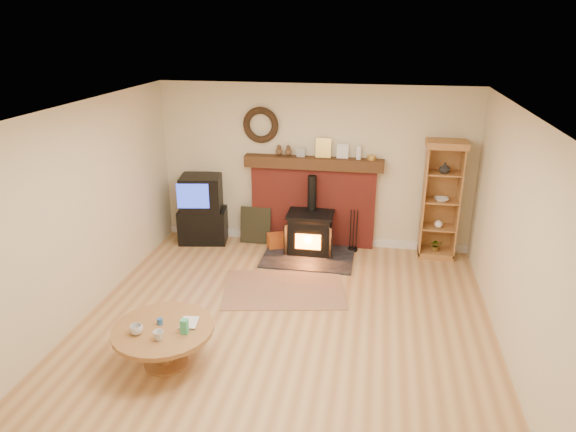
% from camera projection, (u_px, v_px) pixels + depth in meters
% --- Properties ---
extents(ground, '(5.50, 5.50, 0.00)m').
position_uv_depth(ground, '(282.00, 332.00, 6.12)').
color(ground, '#A67345').
rests_on(ground, ground).
extents(room_shell, '(5.02, 5.52, 2.61)m').
position_uv_depth(room_shell, '(282.00, 193.00, 5.60)').
color(room_shell, beige).
rests_on(room_shell, ground).
extents(chimney_breast, '(2.20, 0.22, 1.78)m').
position_uv_depth(chimney_breast, '(313.00, 198.00, 8.29)').
color(chimney_breast, maroon).
rests_on(chimney_breast, ground).
extents(wood_stove, '(1.40, 1.00, 1.24)m').
position_uv_depth(wood_stove, '(310.00, 235.00, 8.09)').
color(wood_stove, black).
rests_on(wood_stove, ground).
extents(area_rug, '(1.84, 1.43, 0.01)m').
position_uv_depth(area_rug, '(284.00, 289.00, 7.10)').
color(area_rug, brown).
rests_on(area_rug, ground).
extents(tv_unit, '(0.85, 0.66, 1.13)m').
position_uv_depth(tv_unit, '(202.00, 210.00, 8.50)').
color(tv_unit, black).
rests_on(tv_unit, ground).
extents(curio_cabinet, '(0.59, 0.43, 1.85)m').
position_uv_depth(curio_cabinet, '(441.00, 200.00, 7.81)').
color(curio_cabinet, olive).
rests_on(curio_cabinet, ground).
extents(firelog_box, '(0.44, 0.37, 0.24)m').
position_uv_depth(firelog_box, '(280.00, 241.00, 8.37)').
color(firelog_box, '#C1930A').
rests_on(firelog_box, ground).
extents(leaning_painting, '(0.51, 0.14, 0.61)m').
position_uv_depth(leaning_painting, '(256.00, 225.00, 8.51)').
color(leaning_painting, black).
rests_on(leaning_painting, ground).
extents(fire_tools, '(0.16, 0.16, 0.70)m').
position_uv_depth(fire_tools, '(353.00, 243.00, 8.26)').
color(fire_tools, black).
rests_on(fire_tools, ground).
extents(coffee_table, '(1.07, 1.07, 0.61)m').
position_uv_depth(coffee_table, '(163.00, 335.00, 5.42)').
color(coffee_table, brown).
rests_on(coffee_table, ground).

